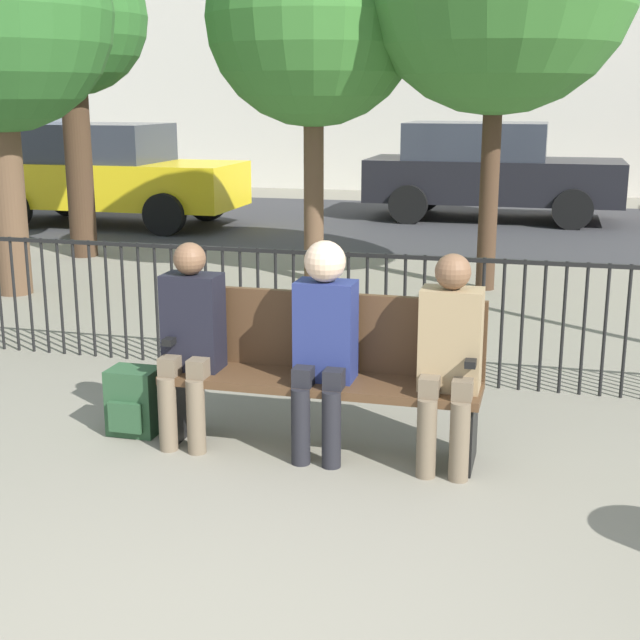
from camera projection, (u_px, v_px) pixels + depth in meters
The scene contains 11 objects.
park_bench at pixel (323, 366), 5.27m from camera, with size 1.88×0.45×0.92m.
seated_person_0 at pixel (190, 334), 5.29m from camera, with size 0.34×0.39×1.22m.
seated_person_1 at pixel (324, 336), 5.09m from camera, with size 0.34×0.39×1.27m.
seated_person_2 at pixel (449, 351), 4.92m from camera, with size 0.34×0.39×1.22m.
backpack at pixel (134, 402), 5.54m from camera, with size 0.30×0.27×0.42m.
fence_railing at pixel (367, 305), 6.54m from camera, with size 9.01×0.03×0.95m.
tree_1 at pixel (313, 18), 9.55m from camera, with size 2.34×2.34×4.05m.
tree_3 at pixel (70, 22), 11.03m from camera, with size 1.93×1.93×3.98m.
street_surface at pixel (471, 225), 14.48m from camera, with size 24.00×6.00×0.01m.
parked_car_0 at pixel (488, 170), 15.01m from camera, with size 4.20×1.94×1.62m.
parked_car_2 at pixel (106, 173), 14.40m from camera, with size 4.20×1.94×1.62m.
Camera 1 is at (1.25, -2.57, 2.05)m, focal length 50.00 mm.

